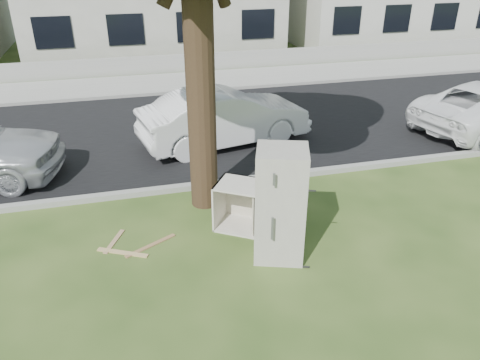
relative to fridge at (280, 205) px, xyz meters
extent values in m
plane|color=#2B4318|center=(-0.48, 0.23, -0.97)|extent=(120.00, 120.00, 0.00)
cube|color=black|center=(-0.48, 6.23, -0.96)|extent=(120.00, 7.00, 0.01)
cube|color=gray|center=(-0.48, 2.68, -0.97)|extent=(120.00, 0.18, 0.12)
cube|color=gray|center=(-0.48, 9.78, -0.97)|extent=(120.00, 0.18, 0.12)
cube|color=gray|center=(-0.48, 11.23, -0.96)|extent=(120.00, 2.80, 0.01)
cube|color=gray|center=(-0.48, 12.83, -0.62)|extent=(120.00, 0.15, 0.70)
cylinder|color=black|center=(-0.88, 2.03, 1.63)|extent=(0.54, 0.54, 5.20)
cube|color=#B7B1A5|center=(0.00, 0.00, 0.00)|extent=(0.99, 0.96, 1.93)
cube|color=white|center=(-0.28, 0.92, -0.52)|extent=(1.34, 1.21, 0.89)
cube|color=#936E47|center=(-2.08, 0.77, -0.96)|extent=(0.92, 0.55, 0.02)
cube|color=tan|center=(-2.57, 0.68, -0.96)|extent=(0.86, 0.50, 0.02)
cube|color=tan|center=(-2.70, 1.06, -0.96)|extent=(0.39, 0.70, 0.02)
imported|color=silver|center=(0.21, 5.01, -0.25)|extent=(4.60, 2.39, 1.44)
camera|label=1|loc=(-2.25, -6.14, 3.78)|focal=35.00mm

